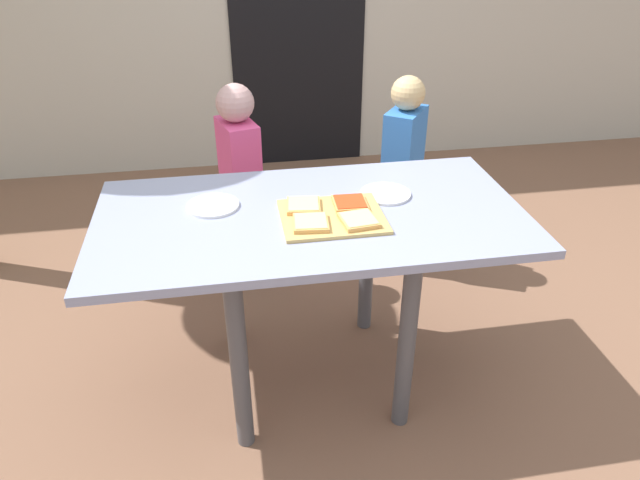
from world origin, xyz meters
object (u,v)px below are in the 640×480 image
at_px(child_left, 240,176).
at_px(pizza_slice_far_left, 303,205).
at_px(pizza_slice_near_left, 311,223).
at_px(plate_white_left, 213,206).
at_px(cutting_board, 332,217).
at_px(child_right, 403,164).
at_px(plate_white_right, 385,194).
at_px(pizza_slice_near_right, 359,220).
at_px(dining_table, 311,239).
at_px(pizza_slice_far_right, 350,203).

bearing_deg(child_left, pizza_slice_far_left, -75.70).
bearing_deg(pizza_slice_near_left, plate_white_left, 146.50).
xyz_separation_m(cutting_board, child_right, (0.51, 0.83, -0.20)).
bearing_deg(plate_white_right, child_left, 126.51).
distance_m(pizza_slice_near_right, pizza_slice_near_left, 0.16).
height_order(pizza_slice_near_right, pizza_slice_near_left, same).
distance_m(dining_table, plate_white_left, 0.36).
relative_size(pizza_slice_near_left, child_right, 0.13).
height_order(dining_table, child_right, child_right).
distance_m(pizza_slice_near_left, child_left, 0.92).
xyz_separation_m(cutting_board, pizza_slice_far_left, (-0.09, 0.07, 0.01)).
distance_m(pizza_slice_far_left, child_left, 0.80).
distance_m(pizza_slice_far_left, plate_white_right, 0.32).
height_order(pizza_slice_near_left, child_left, child_left).
bearing_deg(child_right, cutting_board, -121.46).
relative_size(pizza_slice_near_left, plate_white_right, 0.72).
height_order(plate_white_left, child_right, child_right).
xyz_separation_m(dining_table, plate_white_right, (0.29, 0.09, 0.11)).
xyz_separation_m(pizza_slice_far_left, pizza_slice_near_right, (0.16, -0.14, 0.00)).
relative_size(pizza_slice_near_right, pizza_slice_far_right, 1.07).
xyz_separation_m(cutting_board, plate_white_right, (0.22, 0.14, -0.00)).
bearing_deg(child_right, child_left, -178.94).
bearing_deg(child_left, child_right, 1.06).
xyz_separation_m(pizza_slice_near_left, child_left, (-0.20, 0.87, -0.21)).
height_order(cutting_board, plate_white_right, cutting_board).
bearing_deg(cutting_board, pizza_slice_far_left, 141.14).
bearing_deg(pizza_slice_near_left, child_right, 56.35).
bearing_deg(dining_table, pizza_slice_near_left, -98.63).
height_order(dining_table, child_left, child_left).
xyz_separation_m(cutting_board, pizza_slice_near_right, (0.08, -0.06, 0.01)).
distance_m(cutting_board, child_left, 0.89).
height_order(pizza_slice_far_left, plate_white_right, pizza_slice_far_left).
bearing_deg(pizza_slice_near_right, pizza_slice_near_left, 176.63).
bearing_deg(cutting_board, pizza_slice_near_right, -40.62).
bearing_deg(child_left, plate_white_right, -53.49).
relative_size(pizza_slice_far_right, child_left, 0.12).
distance_m(cutting_board, plate_white_right, 0.26).
xyz_separation_m(cutting_board, plate_white_left, (-0.40, 0.15, -0.00)).
distance_m(dining_table, child_left, 0.80).
bearing_deg(child_left, plate_white_left, -100.01).
distance_m(cutting_board, child_right, 1.00).
distance_m(pizza_slice_far_right, child_left, 0.86).
xyz_separation_m(dining_table, pizza_slice_far_left, (-0.02, 0.02, 0.13)).
distance_m(pizza_slice_far_left, child_right, 0.99).
bearing_deg(pizza_slice_far_left, dining_table, -38.92).
bearing_deg(pizza_slice_near_left, plate_white_right, 32.83).
distance_m(pizza_slice_far_right, child_right, 0.91).
bearing_deg(dining_table, child_right, 53.61).
relative_size(cutting_board, pizza_slice_far_left, 2.58).
height_order(cutting_board, child_left, child_left).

